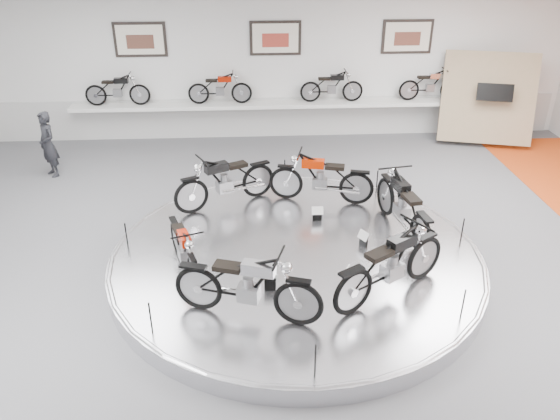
{
  "coord_description": "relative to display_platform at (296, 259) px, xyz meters",
  "views": [
    {
      "loc": [
        -0.76,
        -7.72,
        5.35
      ],
      "look_at": [
        -0.26,
        0.6,
        0.97
      ],
      "focal_mm": 35.0,
      "sensor_mm": 36.0,
      "label": 1
    }
  ],
  "objects": [
    {
      "name": "floor",
      "position": [
        0.0,
        -0.3,
        -0.15
      ],
      "size": [
        16.0,
        16.0,
        0.0
      ],
      "primitive_type": "plane",
      "color": "#57575A",
      "rests_on": "ground"
    },
    {
      "name": "ceiling",
      "position": [
        0.0,
        -0.3,
        3.85
      ],
      "size": [
        16.0,
        16.0,
        0.0
      ],
      "primitive_type": "plane",
      "rotation": [
        3.14,
        0.0,
        0.0
      ],
      "color": "white",
      "rests_on": "wall_back"
    },
    {
      "name": "wall_back",
      "position": [
        0.0,
        6.7,
        1.85
      ],
      "size": [
        16.0,
        0.0,
        16.0
      ],
      "primitive_type": "plane",
      "rotation": [
        1.57,
        0.0,
        0.0
      ],
      "color": "silver",
      "rests_on": "floor"
    },
    {
      "name": "dado_band",
      "position": [
        0.0,
        6.68,
        0.4
      ],
      "size": [
        15.68,
        0.04,
        1.1
      ],
      "primitive_type": "cube",
      "color": "#BCBCBA",
      "rests_on": "floor"
    },
    {
      "name": "display_platform",
      "position": [
        0.0,
        0.0,
        0.0
      ],
      "size": [
        6.4,
        6.4,
        0.3
      ],
      "primitive_type": "cylinder",
      "color": "silver",
      "rests_on": "floor"
    },
    {
      "name": "platform_rim",
      "position": [
        0.0,
        0.0,
        0.12
      ],
      "size": [
        6.4,
        6.4,
        0.1
      ],
      "primitive_type": "torus",
      "color": "#B2B2BA",
      "rests_on": "display_platform"
    },
    {
      "name": "shelf",
      "position": [
        0.0,
        6.4,
        0.85
      ],
      "size": [
        11.0,
        0.55,
        0.1
      ],
      "primitive_type": "cube",
      "color": "silver",
      "rests_on": "wall_back"
    },
    {
      "name": "poster_left",
      "position": [
        -3.5,
        6.66,
        2.55
      ],
      "size": [
        1.35,
        0.06,
        0.88
      ],
      "primitive_type": "cube",
      "color": "silver",
      "rests_on": "wall_back"
    },
    {
      "name": "poster_center",
      "position": [
        0.0,
        6.66,
        2.55
      ],
      "size": [
        1.35,
        0.06,
        0.88
      ],
      "primitive_type": "cube",
      "color": "silver",
      "rests_on": "wall_back"
    },
    {
      "name": "poster_right",
      "position": [
        3.5,
        6.66,
        2.55
      ],
      "size": [
        1.35,
        0.06,
        0.88
      ],
      "primitive_type": "cube",
      "color": "silver",
      "rests_on": "wall_back"
    },
    {
      "name": "display_panel",
      "position": [
        5.6,
        5.8,
        1.1
      ],
      "size": [
        2.56,
        1.52,
        2.3
      ],
      "primitive_type": "cube",
      "rotation": [
        -0.35,
        0.0,
        -0.26
      ],
      "color": "#9B7E62",
      "rests_on": "floor"
    },
    {
      "name": "shelf_bike_a",
      "position": [
        -4.2,
        6.4,
        1.27
      ],
      "size": [
        1.22,
        0.43,
        0.73
      ],
      "primitive_type": null,
      "color": "black",
      "rests_on": "shelf"
    },
    {
      "name": "shelf_bike_b",
      "position": [
        -1.5,
        6.4,
        1.27
      ],
      "size": [
        1.22,
        0.43,
        0.73
      ],
      "primitive_type": null,
      "color": "#991503",
      "rests_on": "shelf"
    },
    {
      "name": "shelf_bike_c",
      "position": [
        1.5,
        6.4,
        1.27
      ],
      "size": [
        1.22,
        0.43,
        0.73
      ],
      "primitive_type": null,
      "color": "black",
      "rests_on": "shelf"
    },
    {
      "name": "shelf_bike_d",
      "position": [
        4.2,
        6.4,
        1.27
      ],
      "size": [
        1.22,
        0.43,
        0.73
      ],
      "primitive_type": null,
      "color": "#B3B2B8",
      "rests_on": "shelf"
    },
    {
      "name": "bike_a",
      "position": [
        1.97,
        0.54,
        0.71
      ],
      "size": [
        0.98,
        2.0,
        1.13
      ],
      "primitive_type": null,
      "rotation": [
        0.0,
        0.0,
        1.74
      ],
      "color": "black",
      "rests_on": "display_platform"
    },
    {
      "name": "bike_b",
      "position": [
        0.66,
        1.91,
        0.68
      ],
      "size": [
        1.9,
        1.04,
        1.06
      ],
      "primitive_type": null,
      "rotation": [
        0.0,
        0.0,
        2.9
      ],
      "color": "#B52000",
      "rests_on": "display_platform"
    },
    {
      "name": "bike_c",
      "position": [
        -1.26,
        1.88,
        0.69
      ],
      "size": [
        1.94,
        1.42,
        1.09
      ],
      "primitive_type": null,
      "rotation": [
        0.0,
        0.0,
        3.61
      ],
      "color": "black",
      "rests_on": "display_platform"
    },
    {
      "name": "bike_d",
      "position": [
        -1.86,
        -0.48,
        0.6
      ],
      "size": [
        1.0,
        1.61,
        0.89
      ],
      "primitive_type": null,
      "rotation": [
        0.0,
        0.0,
        5.04
      ],
      "color": "#991503",
      "rests_on": "display_platform"
    },
    {
      "name": "bike_e",
      "position": [
        -0.85,
        -1.71,
        0.7
      ],
      "size": [
        1.98,
        1.19,
        1.1
      ],
      "primitive_type": null,
      "rotation": [
        0.0,
        0.0,
        5.98
      ],
      "color": "#B3B2B8",
      "rests_on": "display_platform"
    },
    {
      "name": "bike_f",
      "position": [
        1.3,
        -1.32,
        0.71
      ],
      "size": [
        1.98,
        1.6,
        1.13
      ],
      "primitive_type": null,
      "rotation": [
        0.0,
        0.0,
        6.85
      ],
      "color": "black",
      "rests_on": "display_platform"
    },
    {
      "name": "visitor",
      "position": [
        -5.46,
        4.27,
        0.63
      ],
      "size": [
        0.66,
        0.67,
        1.56
      ],
      "primitive_type": "imported",
      "rotation": [
        0.0,
        0.0,
        -0.84
      ],
      "color": "black",
      "rests_on": "floor"
    }
  ]
}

